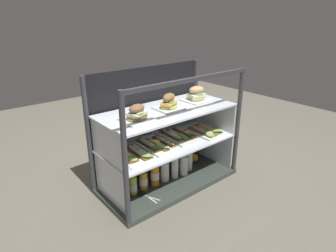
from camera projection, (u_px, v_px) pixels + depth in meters
ground_plane at (168, 183)px, 2.38m from camera, size 6.00×6.00×0.02m
case_base_deck at (168, 180)px, 2.37m from camera, size 1.12×0.54×0.04m
case_frame at (157, 121)px, 2.29m from camera, size 1.12×0.54×0.92m
riser_lower_tier at (168, 161)px, 2.31m from camera, size 1.05×0.46×0.31m
shelf_lower_glass at (168, 143)px, 2.25m from camera, size 1.06×0.48×0.01m
riser_upper_tier at (168, 127)px, 2.20m from camera, size 1.05×0.46×0.26m
shelf_upper_glass at (168, 110)px, 2.15m from camera, size 1.06×0.48×0.01m
plated_roll_sandwich_far_right at (137, 115)px, 1.89m from camera, size 0.20×0.20×0.12m
plated_roll_sandwich_left_of_center at (169, 103)px, 2.12m from camera, size 0.19×0.19×0.13m
plated_roll_sandwich_right_of_center at (196, 95)px, 2.33m from camera, size 0.20×0.20×0.13m
open_sandwich_tray_near_left_corner at (132, 154)px, 2.01m from camera, size 0.22×0.35×0.06m
open_sandwich_tray_far_left at (157, 144)px, 2.16m from camera, size 0.22×0.35×0.06m
open_sandwich_tray_right_of_center at (178, 135)px, 2.32m from camera, size 0.22×0.35×0.06m
open_sandwich_tray_left_of_center at (205, 131)px, 2.41m from camera, size 0.22×0.35×0.06m
juice_bottle_front_left_end at (124, 186)px, 2.07m from camera, size 0.07×0.07×0.24m
juice_bottle_front_right_end at (133, 185)px, 2.14m from camera, size 0.06×0.06×0.20m
juice_bottle_back_center at (144, 180)px, 2.19m from camera, size 0.07×0.07×0.20m
juice_bottle_back_right at (155, 175)px, 2.25m from camera, size 0.07×0.07×0.22m
juice_bottle_front_fourth at (165, 171)px, 2.30m from camera, size 0.07×0.07×0.23m
juice_bottle_near_post at (175, 166)px, 2.34m from camera, size 0.06×0.06×0.23m
juice_bottle_back_left at (184, 165)px, 2.39m from camera, size 0.07×0.07×0.23m
juice_bottle_front_second at (189, 160)px, 2.46m from camera, size 0.06×0.06×0.22m
orange_fruit_beside_bottles at (194, 158)px, 2.62m from camera, size 0.07×0.07×0.07m
kitchen_scissors at (144, 195)px, 2.14m from camera, size 0.11×0.19×0.01m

